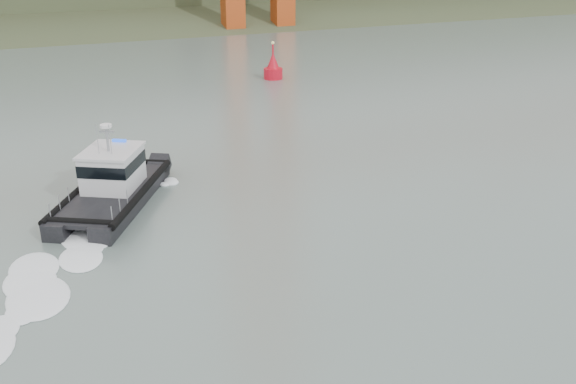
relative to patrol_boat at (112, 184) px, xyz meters
name	(u,v)px	position (x,y,z in m)	size (l,w,h in m)	color
ground	(347,317)	(7.45, -15.44, -1.24)	(400.00, 400.00, 0.00)	slate
patrol_boat	(112,184)	(0.00, 0.00, 0.00)	(8.09, 10.70, 4.94)	black
nav_buoy	(273,68)	(19.85, 27.07, -0.16)	(1.97, 1.97, 4.10)	red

